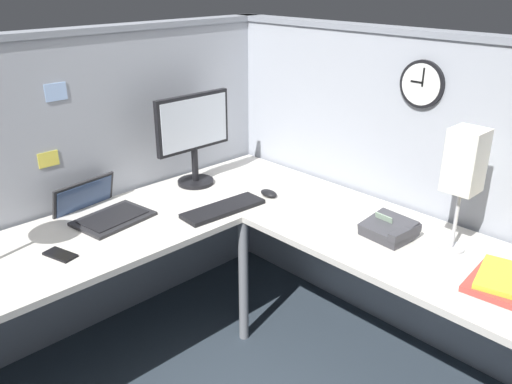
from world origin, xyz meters
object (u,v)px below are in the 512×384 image
Objects in this scene: laptop at (100,210)px; cell_phone at (60,255)px; keyboard at (223,209)px; computer_mouse at (269,193)px; book_stack at (503,281)px; wall_clock at (422,84)px; office_phone at (390,230)px; monitor at (194,133)px; desk_lamp_paper at (465,164)px.

cell_phone is at bearing -142.82° from laptop.
keyboard is 2.99× the size of cell_phone.
computer_mouse is at bearing -24.05° from cell_phone.
laptop reaches higher than book_stack.
laptop is 0.99× the size of keyboard.
cell_phone is (-0.78, 0.13, -0.01)m from keyboard.
wall_clock is (0.41, -0.58, 0.60)m from computer_mouse.
wall_clock is at bearing 59.17° from book_stack.
cell_phone is 0.46× the size of book_stack.
office_phone is at bearing -53.74° from laptop.
keyboard is at bearing 138.83° from wall_clock.
laptop is 1.94× the size of office_phone.
wall_clock is (0.57, -0.99, 0.32)m from monitor.
cell_phone is 1.76m from book_stack.
office_phone is at bearing -78.59° from monitor.
cell_phone is 1.42m from office_phone.
desk_lamp_paper is at bearing -55.98° from laptop.
wall_clock reaches higher than monitor.
computer_mouse is 0.70m from office_phone.
book_stack reaches higher than cell_phone.
monitor is 1.60× the size of book_stack.
laptop is (-0.59, -0.00, -0.27)m from monitor.
office_phone is (0.06, -0.70, 0.02)m from computer_mouse.
cell_phone is 0.65× the size of wall_clock.
keyboard is at bearing 174.30° from computer_mouse.
computer_mouse is 0.33× the size of book_stack.
desk_lamp_paper is (0.45, -0.97, 0.37)m from keyboard.
office_phone is at bearing -60.80° from keyboard.
desk_lamp_paper is at bearing -67.81° from office_phone.
book_stack is (-0.03, -0.51, -0.02)m from office_phone.
book_stack is (1.10, -1.37, 0.02)m from cell_phone.
laptop reaches higher than office_phone.
monitor reaches higher than keyboard.
cell_phone is 1.76m from wall_clock.
wall_clock is (1.15, -0.98, 0.59)m from laptop.
monitor is 0.49m from keyboard.
keyboard reaches higher than cell_phone.
keyboard is 1.28m from book_stack.
keyboard is at bearing 104.46° from book_stack.
computer_mouse is (0.75, -0.40, -0.01)m from laptop.
wall_clock is at bearing -42.12° from cell_phone.
wall_clock is at bearing -40.40° from laptop.
desk_lamp_paper is (1.23, -1.10, 0.38)m from cell_phone.
desk_lamp_paper reaches higher than book_stack.
computer_mouse reaches higher than keyboard.
laptop is at bearing 144.39° from keyboard.
laptop is at bearing 115.79° from book_stack.
desk_lamp_paper is 0.50m from wall_clock.
office_phone is at bearing 112.19° from desk_lamp_paper.
cell_phone is (-0.90, -0.25, -0.29)m from monitor.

